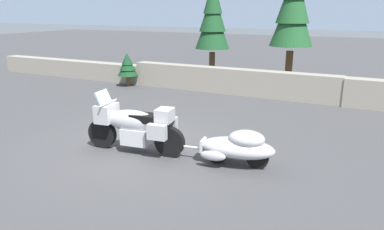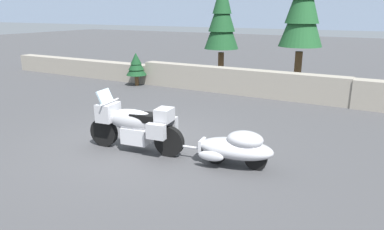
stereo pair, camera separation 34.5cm
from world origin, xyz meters
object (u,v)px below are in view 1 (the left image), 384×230
(touring_motorcycle, at_px, (134,125))
(car_shaped_trailer, at_px, (238,146))
(pine_tree_secondary, at_px, (213,17))
(pine_tree_tall, at_px, (293,4))

(touring_motorcycle, relative_size, car_shaped_trailer, 1.04)
(car_shaped_trailer, bearing_deg, pine_tree_secondary, 116.47)
(touring_motorcycle, bearing_deg, car_shaped_trailer, 7.28)
(touring_motorcycle, xyz_separation_m, pine_tree_secondary, (-1.74, 8.38, 2.13))
(car_shaped_trailer, relative_size, pine_tree_tall, 0.43)
(car_shaped_trailer, height_order, pine_tree_secondary, pine_tree_secondary)
(touring_motorcycle, relative_size, pine_tree_tall, 0.45)
(touring_motorcycle, relative_size, pine_tree_secondary, 0.53)
(touring_motorcycle, distance_m, pine_tree_secondary, 8.82)
(car_shaped_trailer, xyz_separation_m, pine_tree_secondary, (-4.03, 8.08, 2.34))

